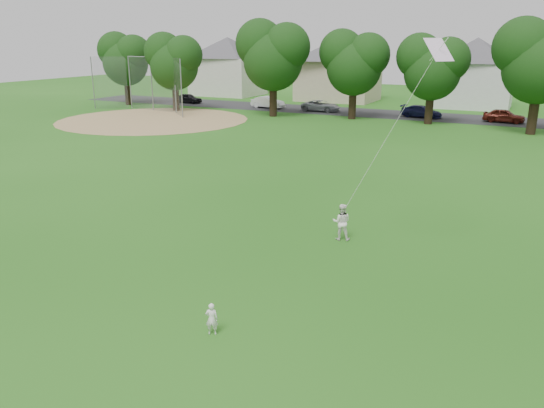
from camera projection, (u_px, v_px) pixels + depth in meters
The scene contains 9 objects.
ground at pixel (255, 298), 15.69m from camera, with size 160.00×160.00×0.00m, color #1F5713.
street at pixel (458, 118), 51.62m from camera, with size 90.00×7.00×0.01m, color #2D2D30.
dirt_infield at pixel (154, 120), 50.68m from camera, with size 18.00×18.00×0.02m, color #9E7F51.
toddler at pixel (212, 319), 13.63m from camera, with size 0.32×0.21×0.89m, color white.
older_boy at pixel (341, 222), 20.07m from camera, with size 0.69×0.54×1.42m, color white.
kite at pixel (386, 140), 18.23m from camera, with size 2.11×1.16×6.77m.
baseball_backstop at pixel (148, 84), 56.16m from camera, with size 12.71×3.57×5.60m.
parked_cars at pixel (432, 112), 51.59m from camera, with size 56.95×2.15×1.27m.
house_row at pixel (484, 64), 58.38m from camera, with size 76.29×13.89×10.34m.
Camera 1 is at (6.74, -12.46, 7.31)m, focal length 35.00 mm.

